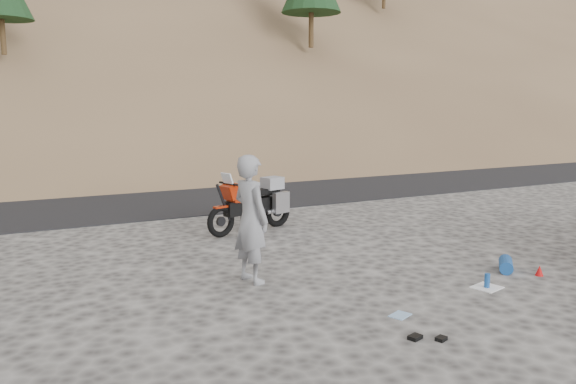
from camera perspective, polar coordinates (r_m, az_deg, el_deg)
name	(u,v)px	position (r m, az deg, el deg)	size (l,w,h in m)	color
ground	(329,280)	(8.49, 4.22, -8.94)	(140.00, 140.00, 0.00)	#3D3A38
road	(170,195)	(16.66, -11.90, -0.25)	(120.00, 7.00, 0.05)	black
motorcycle	(254,205)	(11.59, -3.43, -1.29)	(2.11, 0.98, 1.29)	black
man	(251,281)	(8.45, -3.74, -9.02)	(0.69, 0.45, 1.89)	gray
gear_white_cloth	(487,287)	(8.63, 19.53, -9.12)	(0.39, 0.34, 0.01)	white
gear_blue_mat	(506,265)	(9.54, 21.26, -6.88)	(0.21, 0.21, 0.52)	navy
gear_bottle	(487,281)	(8.58, 19.57, -8.51)	(0.08, 0.08, 0.22)	navy
gear_funnel	(539,271)	(9.49, 24.18, -7.29)	(0.12, 0.12, 0.16)	red
gear_glove_a	(415,337)	(6.63, 12.79, -14.19)	(0.16, 0.11, 0.04)	black
gear_glove_b	(441,339)	(6.67, 15.30, -14.17)	(0.13, 0.09, 0.04)	black
gear_blue_cloth	(400,315)	(7.27, 11.31, -12.18)	(0.27, 0.20, 0.01)	#88ADD2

